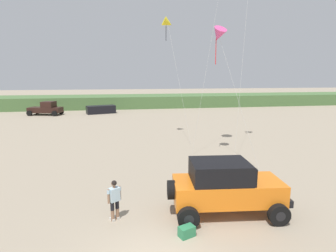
{
  "coord_description": "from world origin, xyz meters",
  "views": [
    {
      "loc": [
        -0.86,
        -7.41,
        5.67
      ],
      "look_at": [
        1.02,
        3.67,
        3.59
      ],
      "focal_mm": 29.07,
      "sensor_mm": 36.0,
      "label": 1
    }
  ],
  "objects": [
    {
      "name": "person_watching",
      "position": [
        -1.27,
        2.79,
        0.94
      ],
      "size": [
        0.54,
        0.45,
        1.67
      ],
      "color": "#8C664C",
      "rests_on": "ground_plane"
    },
    {
      "name": "kite_purple_stunt",
      "position": [
        5.55,
        10.46,
        8.32
      ],
      "size": [
        2.51,
        3.64,
        8.99
      ],
      "color": "#E04C93",
      "rests_on": "ground_plane"
    },
    {
      "name": "distant_sedan",
      "position": [
        -4.06,
        34.77,
        0.6
      ],
      "size": [
        4.51,
        2.85,
        1.2
      ],
      "primitive_type": "cube",
      "rotation": [
        0.0,
        0.0,
        0.3
      ],
      "color": "black",
      "rests_on": "ground_plane"
    },
    {
      "name": "dune_ridge",
      "position": [
        3.95,
        43.17,
        1.04
      ],
      "size": [
        90.0,
        8.36,
        2.07
      ],
      "primitive_type": "cube",
      "color": "#4C703D",
      "rests_on": "ground_plane"
    },
    {
      "name": "cooler_box",
      "position": [
        1.28,
        1.21,
        0.19
      ],
      "size": [
        0.65,
        0.55,
        0.38
      ],
      "primitive_type": "cube",
      "rotation": [
        0.0,
        0.0,
        0.39
      ],
      "color": "#2D7F51",
      "rests_on": "ground_plane"
    },
    {
      "name": "distant_pickup",
      "position": [
        -11.8,
        34.38,
        0.94
      ],
      "size": [
        4.92,
        3.33,
        1.98
      ],
      "color": "black",
      "rests_on": "ground_plane"
    },
    {
      "name": "kite_black_sled",
      "position": [
        3.2,
        16.7,
        10.08
      ],
      "size": [
        2.01,
        3.42,
        10.64
      ],
      "color": "yellow",
      "rests_on": "ground_plane"
    },
    {
      "name": "jeep",
      "position": [
        3.24,
        2.57,
        1.2
      ],
      "size": [
        4.95,
        2.78,
        2.26
      ],
      "color": "orange",
      "rests_on": "ground_plane"
    }
  ]
}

